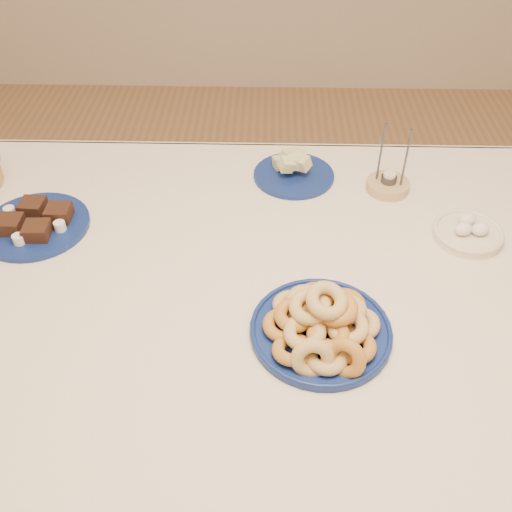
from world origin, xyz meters
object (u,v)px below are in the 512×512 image
dining_table (257,307)px  donut_platter (322,325)px  melon_plate (293,169)px  candle_holder (388,184)px  egg_bowl (468,232)px  brownie_plate (35,223)px

dining_table → donut_platter: donut_platter is taller
melon_plate → candle_holder: 0.25m
dining_table → egg_bowl: (0.49, 0.14, 0.12)m
candle_holder → donut_platter: bearing=-112.0°
donut_platter → brownie_plate: (-0.67, 0.32, -0.02)m
donut_platter → candle_holder: (0.20, 0.50, -0.01)m
dining_table → candle_holder: (0.33, 0.33, 0.12)m
melon_plate → brownie_plate: (-0.62, -0.24, -0.01)m
brownie_plate → candle_holder: 0.89m
donut_platter → egg_bowl: 0.48m
dining_table → melon_plate: (0.09, 0.39, 0.13)m
brownie_plate → candle_holder: bearing=11.7°
melon_plate → candle_holder: size_ratio=1.45×
donut_platter → melon_plate: bearing=94.2°
melon_plate → brownie_plate: bearing=-159.2°
melon_plate → donut_platter: bearing=-85.8°
donut_platter → egg_bowl: bearing=40.6°
donut_platter → egg_bowl: size_ratio=1.57×
donut_platter → dining_table: bearing=127.2°
donut_platter → melon_plate: (-0.04, 0.56, -0.01)m
melon_plate → candle_holder: (0.24, -0.06, -0.01)m
candle_holder → brownie_plate: bearing=-168.3°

